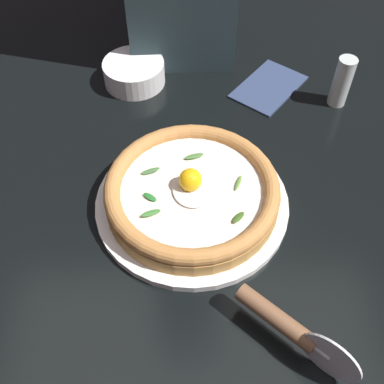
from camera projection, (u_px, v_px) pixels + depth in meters
ground_plane at (206, 197)px, 0.73m from camera, size 2.40×2.40×0.03m
pizza_plate at (192, 203)px, 0.69m from camera, size 0.29×0.29×0.01m
pizza at (192, 192)px, 0.67m from camera, size 0.25×0.25×0.06m
side_bowl at (134, 73)px, 0.86m from camera, size 0.11×0.11×0.04m
pizza_cutter at (289, 328)px, 0.54m from camera, size 0.12×0.13×0.07m
folded_napkin at (269, 86)px, 0.86m from camera, size 0.17×0.16×0.01m
pepper_shaker at (342, 82)px, 0.81m from camera, size 0.03×0.03×0.09m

